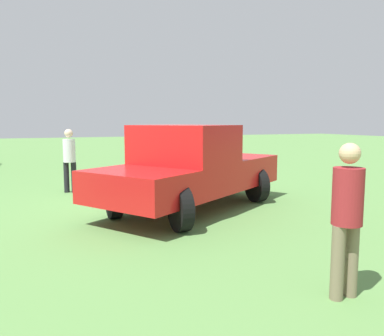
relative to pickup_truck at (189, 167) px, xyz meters
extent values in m
plane|color=#5B8C47|center=(0.72, 0.51, -0.94)|extent=(80.00, 80.00, 0.00)
cylinder|color=black|center=(1.56, -0.96, -0.54)|extent=(0.80, 0.22, 0.80)
cylinder|color=black|center=(0.20, -1.83, -0.54)|extent=(0.80, 0.22, 0.80)
cylinder|color=black|center=(-0.06, 1.62, -0.54)|extent=(0.80, 0.22, 0.80)
cylinder|color=black|center=(-1.43, 0.75, -0.54)|extent=(0.80, 0.22, 0.80)
cube|color=red|center=(0.83, -1.31, -0.20)|extent=(2.64, 2.64, 0.64)
cube|color=red|center=(-0.09, 0.14, 0.18)|extent=(2.44, 2.31, 1.40)
cube|color=slate|center=(-0.09, 0.14, 0.62)|extent=(2.18, 2.04, 0.48)
cube|color=red|center=(-0.60, 0.94, -0.22)|extent=(2.84, 2.96, 0.60)
cube|color=silver|center=(1.31, -2.07, -0.46)|extent=(1.62, 1.08, 0.16)
cylinder|color=black|center=(3.24, 2.20, -0.54)|extent=(0.14, 0.14, 0.82)
cylinder|color=black|center=(3.15, 2.01, -0.54)|extent=(0.14, 0.14, 0.82)
cylinder|color=silver|center=(3.20, 2.11, 0.18)|extent=(0.42, 0.42, 0.61)
sphere|color=beige|center=(3.20, 2.11, 0.64)|extent=(0.22, 0.22, 0.22)
cylinder|color=#7A6B51|center=(-4.51, 0.17, -0.54)|extent=(0.14, 0.14, 0.81)
cylinder|color=#7A6B51|center=(-4.51, -0.03, -0.54)|extent=(0.14, 0.14, 0.81)
cylinder|color=maroon|center=(-4.51, 0.07, 0.17)|extent=(0.33, 0.33, 0.61)
sphere|color=#D8AD84|center=(-4.51, 0.07, 0.62)|extent=(0.22, 0.22, 0.22)
cone|color=orange|center=(3.64, -1.82, -0.67)|extent=(0.32, 0.32, 0.55)
camera|label=1|loc=(-7.56, 3.15, 0.95)|focal=36.43mm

